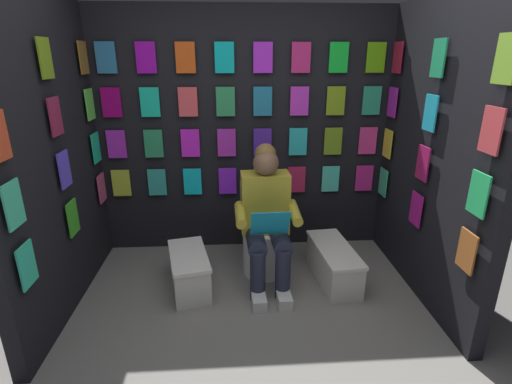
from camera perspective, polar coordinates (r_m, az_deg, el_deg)
name	(u,v)px	position (r m, az deg, el deg)	size (l,w,h in m)	color
ground_plane	(256,372)	(2.64, 0.06, -25.08)	(30.00, 30.00, 0.00)	gray
display_wall_back	(244,134)	(3.73, -1.75, 8.54)	(2.82, 0.14, 2.29)	black
display_wall_left	(435,155)	(3.22, 24.93, 4.95)	(0.14, 1.73, 2.29)	black
display_wall_right	(51,162)	(3.11, -28.07, 4.00)	(0.14, 1.73, 2.29)	black
toilet	(263,235)	(3.50, 1.10, -6.41)	(0.41, 0.56, 0.77)	white
person_reading	(267,217)	(3.18, 1.59, -3.75)	(0.53, 0.69, 1.19)	gold
comic_longbox_near	(333,263)	(3.46, 11.40, -10.32)	(0.36, 0.75, 0.31)	white
comic_longbox_far	(189,271)	(3.32, -9.83, -11.44)	(0.41, 0.66, 0.32)	white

